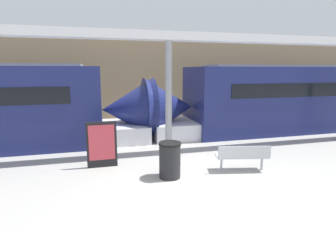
# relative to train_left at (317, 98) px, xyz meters

# --- Properties ---
(ground_plane) EXTENTS (60.00, 60.00, 0.00)m
(ground_plane) POSITION_rel_train_left_xyz_m (-8.49, -5.56, -1.53)
(ground_plane) COLOR #9E9B96
(station_wall) EXTENTS (56.00, 0.20, 5.00)m
(station_wall) POSITION_rel_train_left_xyz_m (-8.49, 4.32, 0.97)
(station_wall) COLOR #9E8460
(station_wall) RESTS_ON ground_plane
(train_left) EXTENTS (18.02, 2.93, 3.20)m
(train_left) POSITION_rel_train_left_xyz_m (0.00, 0.00, 0.00)
(train_left) COLOR navy
(train_left) RESTS_ON ground_plane
(bench_near) EXTENTS (1.59, 0.74, 0.80)m
(bench_near) POSITION_rel_train_left_xyz_m (-6.91, -4.61, -1.03)
(bench_near) COLOR #ADB2B7
(bench_near) RESTS_ON ground_plane
(trash_bin) EXTENTS (0.62, 0.62, 1.00)m
(trash_bin) POSITION_rel_train_left_xyz_m (-9.10, -4.49, -1.02)
(trash_bin) COLOR black
(trash_bin) RESTS_ON ground_plane
(poster_board) EXTENTS (0.90, 0.07, 1.43)m
(poster_board) POSITION_rel_train_left_xyz_m (-10.92, -3.23, -0.80)
(poster_board) COLOR black
(poster_board) RESTS_ON ground_plane
(support_column_near) EXTENTS (0.23, 0.23, 3.94)m
(support_column_near) POSITION_rel_train_left_xyz_m (-8.61, -2.45, 0.44)
(support_column_near) COLOR gray
(support_column_near) RESTS_ON ground_plane
(canopy_beam) EXTENTS (28.00, 0.60, 0.28)m
(canopy_beam) POSITION_rel_train_left_xyz_m (-8.61, -2.45, 2.55)
(canopy_beam) COLOR silver
(canopy_beam) RESTS_ON support_column_near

